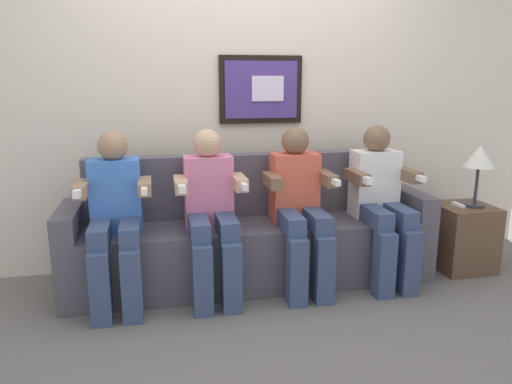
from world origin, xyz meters
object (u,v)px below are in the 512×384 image
at_px(person_left_center, 211,208).
at_px(table_lamp, 479,159).
at_px(person_leftmost, 115,213).
at_px(side_table_right, 462,237).
at_px(person_rightmost, 381,199).
at_px(spare_remote_on_table, 458,205).
at_px(person_right_center, 299,203).
at_px(couch, 251,239).

xyz_separation_m(person_left_center, table_lamp, (1.98, 0.03, 0.25)).
distance_m(person_leftmost, side_table_right, 2.56).
relative_size(person_left_center, person_rightmost, 1.00).
distance_m(person_leftmost, person_rightmost, 1.81).
relative_size(side_table_right, spare_remote_on_table, 3.85).
height_order(person_right_center, spare_remote_on_table, person_right_center).
bearing_deg(table_lamp, couch, 175.13).
height_order(couch, person_left_center, person_left_center).
relative_size(side_table_right, table_lamp, 1.09).
distance_m(couch, person_leftmost, 0.97).
bearing_deg(person_rightmost, person_right_center, 179.96).
bearing_deg(person_right_center, couch, 150.80).
relative_size(person_rightmost, spare_remote_on_table, 8.54).
xyz_separation_m(person_leftmost, person_left_center, (0.60, 0.00, 0.00)).
xyz_separation_m(couch, table_lamp, (1.68, -0.14, 0.55)).
height_order(couch, person_leftmost, person_leftmost).
bearing_deg(side_table_right, person_right_center, -177.37).
bearing_deg(table_lamp, side_table_right, 143.28).
xyz_separation_m(couch, person_right_center, (0.30, -0.17, 0.29)).
height_order(person_left_center, table_lamp, person_left_center).
height_order(person_rightmost, table_lamp, person_rightmost).
bearing_deg(person_left_center, side_table_right, 1.83).
height_order(side_table_right, table_lamp, table_lamp).
distance_m(person_left_center, spare_remote_on_table, 1.87).
distance_m(person_left_center, person_rightmost, 1.21).
height_order(person_right_center, side_table_right, person_right_center).
relative_size(person_right_center, person_rightmost, 1.00).
bearing_deg(spare_remote_on_table, person_leftmost, -178.64).
height_order(person_right_center, table_lamp, person_right_center).
xyz_separation_m(person_left_center, spare_remote_on_table, (1.86, 0.06, -0.10)).
relative_size(person_leftmost, spare_remote_on_table, 8.54).
height_order(person_leftmost, person_right_center, same).
distance_m(couch, table_lamp, 1.77).
bearing_deg(spare_remote_on_table, person_rightmost, -174.91).
bearing_deg(person_leftmost, person_left_center, 0.00).
bearing_deg(person_left_center, person_right_center, 0.04).
bearing_deg(spare_remote_on_table, side_table_right, 2.45).
bearing_deg(person_right_center, person_left_center, -179.96).
xyz_separation_m(person_leftmost, spare_remote_on_table, (2.47, 0.06, -0.10)).
bearing_deg(couch, person_left_center, -150.70).
bearing_deg(person_left_center, person_rightmost, 0.00).
bearing_deg(person_rightmost, table_lamp, 1.96).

